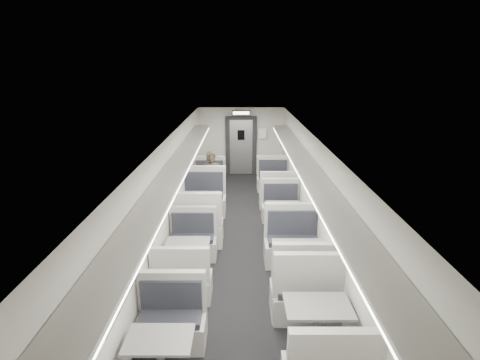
{
  "coord_description": "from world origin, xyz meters",
  "views": [
    {
      "loc": [
        -0.03,
        -7.18,
        3.79
      ],
      "look_at": [
        -0.04,
        1.4,
        1.16
      ],
      "focal_mm": 28.0,
      "sensor_mm": 36.0,
      "label": 1
    }
  ],
  "objects_px": {
    "booth_left_b": "(200,211)",
    "booth_left_c": "(188,259)",
    "booth_right_d": "(316,328)",
    "booth_right_b": "(284,218)",
    "booth_left_a": "(208,187)",
    "booth_right_a": "(275,186)",
    "passenger": "(212,181)",
    "booth_right_c": "(298,265)",
    "vestibule_door": "(241,146)",
    "exit_sign": "(241,113)"
  },
  "relations": [
    {
      "from": "booth_left_b",
      "to": "booth_left_c",
      "type": "relative_size",
      "value": 1.21
    },
    {
      "from": "booth_right_d",
      "to": "booth_right_b",
      "type": "bearing_deg",
      "value": 90.0
    },
    {
      "from": "booth_left_a",
      "to": "booth_right_b",
      "type": "relative_size",
      "value": 1.01
    },
    {
      "from": "booth_left_a",
      "to": "booth_left_b",
      "type": "xyz_separation_m",
      "value": [
        0.0,
        -2.13,
        0.07
      ]
    },
    {
      "from": "booth_left_a",
      "to": "booth_right_a",
      "type": "relative_size",
      "value": 0.98
    },
    {
      "from": "booth_left_b",
      "to": "booth_right_a",
      "type": "relative_size",
      "value": 1.17
    },
    {
      "from": "booth_right_b",
      "to": "booth_right_d",
      "type": "distance_m",
      "value": 3.93
    },
    {
      "from": "booth_left_a",
      "to": "passenger",
      "type": "bearing_deg",
      "value": -76.68
    },
    {
      "from": "booth_right_d",
      "to": "booth_left_c",
      "type": "bearing_deg",
      "value": 135.39
    },
    {
      "from": "booth_left_a",
      "to": "booth_right_d",
      "type": "distance_m",
      "value": 6.61
    },
    {
      "from": "booth_right_b",
      "to": "passenger",
      "type": "height_order",
      "value": "passenger"
    },
    {
      "from": "booth_left_b",
      "to": "passenger",
      "type": "relative_size",
      "value": 1.46
    },
    {
      "from": "booth_right_c",
      "to": "passenger",
      "type": "bearing_deg",
      "value": 115.32
    },
    {
      "from": "booth_left_a",
      "to": "booth_right_b",
      "type": "xyz_separation_m",
      "value": [
        2.0,
        -2.38,
        -0.0
      ]
    },
    {
      "from": "booth_right_c",
      "to": "booth_left_c",
      "type": "bearing_deg",
      "value": 170.59
    },
    {
      "from": "booth_left_b",
      "to": "vestibule_door",
      "type": "relative_size",
      "value": 1.12
    },
    {
      "from": "booth_right_d",
      "to": "passenger",
      "type": "relative_size",
      "value": 1.34
    },
    {
      "from": "booth_right_c",
      "to": "vestibule_door",
      "type": "xyz_separation_m",
      "value": [
        -1.0,
        7.22,
        0.64
      ]
    },
    {
      "from": "booth_left_b",
      "to": "vestibule_door",
      "type": "bearing_deg",
      "value": 77.96
    },
    {
      "from": "booth_left_a",
      "to": "booth_right_d",
      "type": "xyz_separation_m",
      "value": [
        2.0,
        -6.3,
        0.03
      ]
    },
    {
      "from": "booth_right_d",
      "to": "passenger",
      "type": "bearing_deg",
      "value": 108.28
    },
    {
      "from": "booth_right_d",
      "to": "booth_right_a",
      "type": "bearing_deg",
      "value": 90.0
    },
    {
      "from": "passenger",
      "to": "vestibule_door",
      "type": "relative_size",
      "value": 0.77
    },
    {
      "from": "exit_sign",
      "to": "booth_right_d",
      "type": "bearing_deg",
      "value": -83.19
    },
    {
      "from": "booth_right_c",
      "to": "booth_right_d",
      "type": "xyz_separation_m",
      "value": [
        0.0,
        -1.64,
        -0.01
      ]
    },
    {
      "from": "booth_left_a",
      "to": "booth_left_c",
      "type": "height_order",
      "value": "booth_left_a"
    },
    {
      "from": "exit_sign",
      "to": "booth_left_c",
      "type": "bearing_deg",
      "value": -98.88
    },
    {
      "from": "booth_right_b",
      "to": "exit_sign",
      "type": "relative_size",
      "value": 3.16
    },
    {
      "from": "booth_right_b",
      "to": "exit_sign",
      "type": "distance_m",
      "value": 4.95
    },
    {
      "from": "booth_right_d",
      "to": "exit_sign",
      "type": "height_order",
      "value": "exit_sign"
    },
    {
      "from": "booth_right_d",
      "to": "vestibule_door",
      "type": "bearing_deg",
      "value": 96.44
    },
    {
      "from": "booth_left_a",
      "to": "booth_right_a",
      "type": "distance_m",
      "value": 2.0
    },
    {
      "from": "booth_left_c",
      "to": "booth_right_c",
      "type": "xyz_separation_m",
      "value": [
        2.0,
        -0.33,
        0.05
      ]
    },
    {
      "from": "booth_left_a",
      "to": "booth_right_c",
      "type": "xyz_separation_m",
      "value": [
        2.0,
        -4.66,
        0.04
      ]
    },
    {
      "from": "booth_right_c",
      "to": "passenger",
      "type": "height_order",
      "value": "passenger"
    },
    {
      "from": "booth_left_b",
      "to": "booth_right_d",
      "type": "relative_size",
      "value": 1.09
    },
    {
      "from": "passenger",
      "to": "booth_left_a",
      "type": "bearing_deg",
      "value": 102.02
    },
    {
      "from": "passenger",
      "to": "vestibule_door",
      "type": "height_order",
      "value": "vestibule_door"
    },
    {
      "from": "booth_left_b",
      "to": "vestibule_door",
      "type": "xyz_separation_m",
      "value": [
        1.0,
        4.69,
        0.62
      ]
    },
    {
      "from": "booth_left_c",
      "to": "booth_right_d",
      "type": "bearing_deg",
      "value": -44.61
    },
    {
      "from": "booth_left_c",
      "to": "booth_right_a",
      "type": "relative_size",
      "value": 0.97
    },
    {
      "from": "booth_left_b",
      "to": "exit_sign",
      "type": "relative_size",
      "value": 3.81
    },
    {
      "from": "passenger",
      "to": "exit_sign",
      "type": "xyz_separation_m",
      "value": [
        0.79,
        2.94,
        1.47
      ]
    },
    {
      "from": "booth_right_c",
      "to": "exit_sign",
      "type": "bearing_deg",
      "value": 98.45
    },
    {
      "from": "booth_left_b",
      "to": "booth_right_d",
      "type": "height_order",
      "value": "booth_left_b"
    },
    {
      "from": "booth_left_b",
      "to": "booth_right_c",
      "type": "relative_size",
      "value": 1.06
    },
    {
      "from": "booth_right_a",
      "to": "booth_left_c",
      "type": "bearing_deg",
      "value": -114.85
    },
    {
      "from": "booth_right_c",
      "to": "passenger",
      "type": "xyz_separation_m",
      "value": [
        -1.79,
        3.79,
        0.41
      ]
    },
    {
      "from": "booth_right_b",
      "to": "booth_right_a",
      "type": "bearing_deg",
      "value": 90.0
    },
    {
      "from": "booth_right_a",
      "to": "booth_right_c",
      "type": "distance_m",
      "value": 4.65
    }
  ]
}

